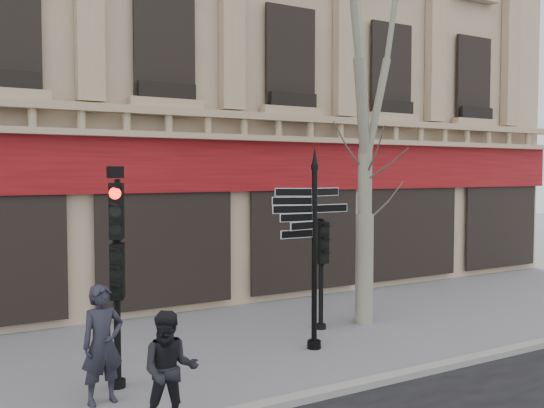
{
  "coord_description": "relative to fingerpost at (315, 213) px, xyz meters",
  "views": [
    {
      "loc": [
        -5.15,
        -8.8,
        3.43
      ],
      "look_at": [
        0.41,
        0.6,
        2.86
      ],
      "focal_mm": 40.0,
      "sensor_mm": 36.0,
      "label": 1
    }
  ],
  "objects": [
    {
      "name": "ground",
      "position": [
        -1.48,
        -0.79,
        -2.64
      ],
      "size": [
        80.0,
        80.0,
        0.0
      ],
      "primitive_type": "plane",
      "color": "slate",
      "rests_on": "ground"
    },
    {
      "name": "plane_tree",
      "position": [
        2.09,
        1.04,
        4.11
      ],
      "size": [
        3.62,
        3.62,
        9.62
      ],
      "color": "gray",
      "rests_on": "ground"
    },
    {
      "name": "kerb",
      "position": [
        -1.48,
        -2.19,
        -2.58
      ],
      "size": [
        80.0,
        0.25,
        0.12
      ],
      "primitive_type": "cube",
      "color": "gray",
      "rests_on": "ground"
    },
    {
      "name": "pedestrian_a",
      "position": [
        -4.29,
        -0.71,
        -1.75
      ],
      "size": [
        0.7,
        0.5,
        1.77
      ],
      "primitive_type": "imported",
      "rotation": [
        0.0,
        0.0,
        0.13
      ],
      "color": "#20202B",
      "rests_on": "ground"
    },
    {
      "name": "fingerpost",
      "position": [
        0.0,
        0.0,
        0.0
      ],
      "size": [
        1.89,
        1.89,
        3.93
      ],
      "rotation": [
        0.0,
        0.0,
        -0.17
      ],
      "color": "black",
      "rests_on": "ground"
    },
    {
      "name": "pedestrian_b",
      "position": [
        -3.77,
        -2.09,
        -1.84
      ],
      "size": [
        0.95,
        0.85,
        1.6
      ],
      "primitive_type": "imported",
      "rotation": [
        0.0,
        0.0,
        -0.38
      ],
      "color": "black",
      "rests_on": "ground"
    },
    {
      "name": "building",
      "position": [
        -1.48,
        11.69,
        6.35
      ],
      "size": [
        28.0,
        15.52,
        18.0
      ],
      "color": "tan",
      "rests_on": "ground"
    },
    {
      "name": "traffic_signal_secondary",
      "position": [
        0.96,
        1.14,
        -0.99
      ],
      "size": [
        0.45,
        0.37,
        2.36
      ],
      "rotation": [
        0.0,
        0.0,
        -0.23
      ],
      "color": "black",
      "rests_on": "ground"
    },
    {
      "name": "traffic_signal_main",
      "position": [
        -3.92,
        -0.18,
        -0.41
      ],
      "size": [
        0.47,
        0.41,
        3.52
      ],
      "rotation": [
        0.0,
        0.0,
        -0.42
      ],
      "color": "black",
      "rests_on": "ground"
    }
  ]
}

